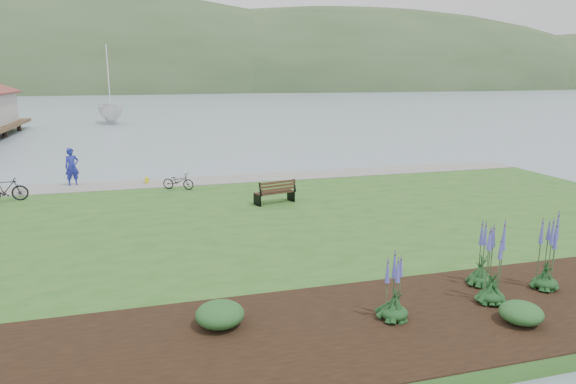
% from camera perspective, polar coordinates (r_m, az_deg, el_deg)
% --- Properties ---
extents(ground, '(600.00, 600.00, 0.00)m').
position_cam_1_polar(ground, '(20.49, -3.62, -3.43)').
color(ground, gray).
rests_on(ground, ground).
extents(lawn, '(34.00, 20.00, 0.40)m').
position_cam_1_polar(lawn, '(18.56, -2.31, -4.52)').
color(lawn, '#2D5C20').
rests_on(lawn, ground).
extents(shoreline_path, '(34.00, 2.20, 0.03)m').
position_cam_1_polar(shoreline_path, '(26.98, -6.76, 1.42)').
color(shoreline_path, gray).
rests_on(shoreline_path, lawn).
extents(garden_bed, '(24.00, 4.40, 0.04)m').
position_cam_1_polar(garden_bed, '(12.96, 19.70, -12.23)').
color(garden_bed, black).
rests_on(garden_bed, lawn).
extents(far_hillside, '(580.00, 80.00, 38.00)m').
position_cam_1_polar(far_hillside, '(190.84, -8.73, 11.07)').
color(far_hillside, '#324D2B').
rests_on(far_hillside, ground).
extents(park_bench, '(1.81, 1.09, 1.05)m').
position_cam_1_polar(park_bench, '(21.70, -1.39, 0.04)').
color(park_bench, '#301E12').
rests_on(park_bench, lawn).
extents(person, '(0.95, 0.82, 2.19)m').
position_cam_1_polar(person, '(27.28, -22.91, 2.92)').
color(person, navy).
rests_on(person, lawn).
extents(bicycle_a, '(1.15, 1.61, 0.80)m').
position_cam_1_polar(bicycle_a, '(24.97, -12.10, 1.18)').
color(bicycle_a, black).
rests_on(bicycle_a, lawn).
extents(bicycle_b, '(0.72, 1.81, 1.06)m').
position_cam_1_polar(bicycle_b, '(25.16, -28.88, 0.23)').
color(bicycle_b, black).
rests_on(bicycle_b, lawn).
extents(sailboat, '(13.71, 13.85, 29.15)m').
position_cam_1_polar(sailboat, '(65.51, -18.98, 7.20)').
color(sailboat, silver).
rests_on(sailboat, ground).
extents(pannier, '(0.20, 0.30, 0.31)m').
position_cam_1_polar(pannier, '(26.80, -15.43, 1.26)').
color(pannier, gold).
rests_on(pannier, lawn).
extents(echium_0, '(0.62, 0.62, 2.19)m').
position_cam_1_polar(echium_0, '(13.14, 21.92, -7.77)').
color(echium_0, '#143819').
rests_on(echium_0, garden_bed).
extents(echium_1, '(0.62, 0.62, 2.23)m').
position_cam_1_polar(echium_1, '(14.51, 26.96, -6.04)').
color(echium_1, '#143819').
rests_on(echium_1, garden_bed).
extents(echium_4, '(0.62, 0.62, 1.78)m').
position_cam_1_polar(echium_4, '(11.73, 11.84, -10.56)').
color(echium_4, '#143819').
rests_on(echium_4, garden_bed).
extents(echium_5, '(0.62, 0.62, 1.88)m').
position_cam_1_polar(echium_5, '(14.19, 20.78, -6.97)').
color(echium_5, '#143819').
rests_on(echium_5, garden_bed).
extents(shrub_0, '(1.06, 1.06, 0.53)m').
position_cam_1_polar(shrub_0, '(11.48, -7.58, -13.33)').
color(shrub_0, '#1E4C21').
rests_on(shrub_0, garden_bed).
extents(shrub_1, '(0.93, 0.93, 0.46)m').
position_cam_1_polar(shrub_1, '(12.61, 24.49, -12.12)').
color(shrub_1, '#1E4C21').
rests_on(shrub_1, garden_bed).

